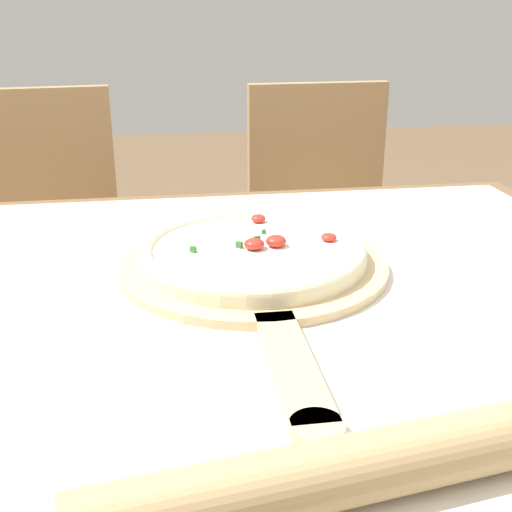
# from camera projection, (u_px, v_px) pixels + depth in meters

# --- Properties ---
(dining_table) EXTENTS (1.22, 0.96, 0.72)m
(dining_table) POSITION_uv_depth(u_px,v_px,m) (242.00, 364.00, 0.87)
(dining_table) COLOR brown
(dining_table) RESTS_ON ground_plane
(towel_cloth) EXTENTS (1.14, 0.88, 0.00)m
(towel_cloth) POSITION_uv_depth(u_px,v_px,m) (241.00, 293.00, 0.83)
(towel_cloth) COLOR silver
(towel_cloth) RESTS_ON dining_table
(pizza_peel) EXTENTS (0.37, 0.59, 0.01)m
(pizza_peel) POSITION_uv_depth(u_px,v_px,m) (255.00, 271.00, 0.87)
(pizza_peel) COLOR #D6B784
(pizza_peel) RESTS_ON towel_cloth
(pizza) EXTENTS (0.31, 0.31, 0.03)m
(pizza) POSITION_uv_depth(u_px,v_px,m) (253.00, 252.00, 0.89)
(pizza) COLOR beige
(pizza) RESTS_ON pizza_peel
(rolling_pin) EXTENTS (0.48, 0.11, 0.05)m
(rolling_pin) POSITION_uv_depth(u_px,v_px,m) (336.00, 473.00, 0.47)
(rolling_pin) COLOR tan
(rolling_pin) RESTS_ON towel_cloth
(chair_left) EXTENTS (0.44, 0.44, 0.88)m
(chair_left) POSITION_uv_depth(u_px,v_px,m) (46.00, 241.00, 1.64)
(chair_left) COLOR tan
(chair_left) RESTS_ON ground_plane
(chair_right) EXTENTS (0.41, 0.41, 0.88)m
(chair_right) POSITION_uv_depth(u_px,v_px,m) (323.00, 227.00, 1.74)
(chair_right) COLOR tan
(chair_right) RESTS_ON ground_plane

